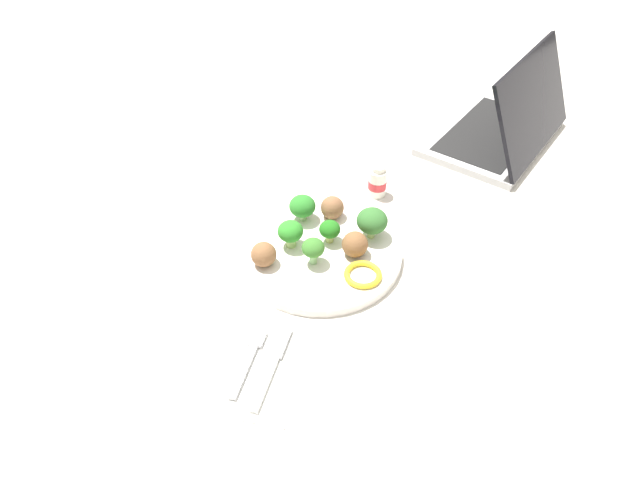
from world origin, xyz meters
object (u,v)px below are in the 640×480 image
at_px(broccoli_floret_back_right, 290,232).
at_px(meatball_far_rim, 264,254).
at_px(broccoli_floret_back_left, 330,230).
at_px(broccoli_floret_near_rim, 372,221).
at_px(meatball_mid_left, 355,244).
at_px(meatball_center, 332,207).
at_px(yogurt_bottle, 377,182).
at_px(pepper_ring_mid_right, 363,274).
at_px(plate, 320,252).
at_px(broccoli_floret_front_left, 302,206).
at_px(broccoli_floret_mid_left, 315,249).
at_px(fork, 249,358).
at_px(knife, 273,363).
at_px(napkin, 259,367).
at_px(laptop, 503,127).

relative_size(broccoli_floret_back_right, meatball_far_rim, 1.17).
xyz_separation_m(broccoli_floret_back_right, broccoli_floret_back_left, (0.03, -0.06, -0.00)).
bearing_deg(broccoli_floret_near_rim, meatball_mid_left, 164.33).
xyz_separation_m(meatball_center, yogurt_bottle, (0.11, -0.06, -0.01)).
height_order(broccoli_floret_near_rim, broccoli_floret_back_right, broccoli_floret_near_rim).
bearing_deg(meatball_center, pepper_ring_mid_right, -144.34).
distance_m(broccoli_floret_back_right, meatball_mid_left, 0.11).
bearing_deg(broccoli_floret_back_right, pepper_ring_mid_right, -103.71).
bearing_deg(broccoli_floret_back_right, plate, -81.43).
bearing_deg(broccoli_floret_front_left, yogurt_bottle, -37.62).
bearing_deg(broccoli_floret_mid_left, broccoli_floret_back_left, -6.24).
bearing_deg(broccoli_floret_mid_left, meatball_mid_left, -53.85).
bearing_deg(meatball_mid_left, meatball_far_rim, 117.25).
bearing_deg(meatball_mid_left, broccoli_floret_back_left, 69.99).
relative_size(meatball_center, fork, 0.35).
bearing_deg(meatball_far_rim, meatball_center, -24.50).
distance_m(broccoli_floret_back_right, meatball_center, 0.11).
relative_size(knife, yogurt_bottle, 2.23).
distance_m(plate, broccoli_floret_near_rim, 0.10).
bearing_deg(broccoli_floret_back_left, broccoli_floret_front_left, 57.34).
distance_m(broccoli_floret_front_left, broccoli_floret_near_rim, 0.13).
distance_m(broccoli_floret_back_right, pepper_ring_mid_right, 0.14).
relative_size(meatball_mid_left, pepper_ring_mid_right, 0.72).
xyz_separation_m(meatball_mid_left, pepper_ring_mid_right, (-0.05, -0.03, -0.02)).
height_order(broccoli_floret_mid_left, napkin, broccoli_floret_mid_left).
relative_size(meatball_mid_left, meatball_center, 1.05).
relative_size(broccoli_floret_front_left, broccoli_floret_near_rim, 0.86).
xyz_separation_m(broccoli_floret_back_left, laptop, (0.45, -0.25, -0.00)).
xyz_separation_m(broccoli_floret_back_left, meatball_far_rim, (-0.09, 0.09, -0.00)).
distance_m(meatball_far_rim, fork, 0.19).
relative_size(knife, laptop, 0.39).
bearing_deg(broccoli_floret_mid_left, laptop, -26.89).
relative_size(broccoli_floret_near_rim, broccoli_floret_back_right, 1.14).
bearing_deg(knife, broccoli_floret_front_left, 11.93).
xyz_separation_m(broccoli_floret_near_rim, knife, (-0.30, 0.06, -0.04)).
xyz_separation_m(napkin, knife, (0.01, -0.02, 0.00)).
bearing_deg(meatball_far_rim, broccoli_floret_front_left, -9.26).
bearing_deg(broccoli_floret_mid_left, meatball_far_rim, 109.85).
bearing_deg(knife, meatball_center, 2.73).
xyz_separation_m(plate, fork, (-0.24, 0.03, -0.00)).
bearing_deg(knife, meatball_far_rim, 26.02).
height_order(meatball_center, yogurt_bottle, yogurt_bottle).
height_order(plate, broccoli_floret_mid_left, broccoli_floret_mid_left).
distance_m(knife, laptop, 0.75).
bearing_deg(meatball_far_rim, napkin, -159.78).
height_order(napkin, yogurt_bottle, yogurt_bottle).
bearing_deg(yogurt_bottle, laptop, -37.90).
height_order(plate, broccoli_floret_near_rim, broccoli_floret_near_rim).
height_order(broccoli_floret_back_right, laptop, laptop).
xyz_separation_m(plate, yogurt_bottle, (0.20, -0.05, 0.02)).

